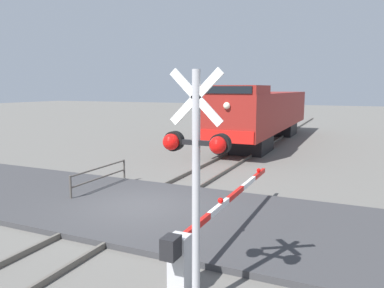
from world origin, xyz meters
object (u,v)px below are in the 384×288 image
at_px(locomotive, 265,113).
at_px(crossing_signal, 196,164).
at_px(guard_railing, 100,175).
at_px(crossing_gate, 202,232).

bearing_deg(locomotive, crossing_signal, -79.74).
relative_size(locomotive, guard_railing, 5.37).
height_order(locomotive, crossing_gate, locomotive).
distance_m(locomotive, guard_railing, 15.67).
distance_m(locomotive, crossing_signal, 21.20).
height_order(crossing_signal, crossing_gate, crossing_signal).
height_order(locomotive, guard_railing, locomotive).
relative_size(crossing_signal, crossing_gate, 0.58).
bearing_deg(guard_railing, crossing_gate, -33.97).
bearing_deg(crossing_gate, guard_railing, 146.03).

